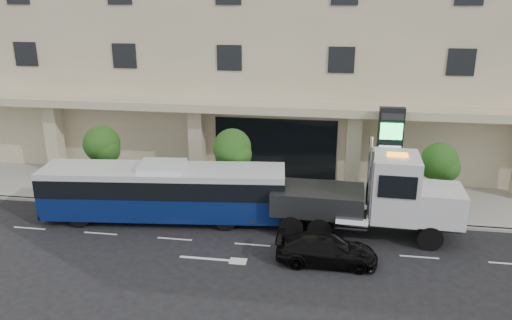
{
  "coord_description": "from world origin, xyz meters",
  "views": [
    {
      "loc": [
        3.58,
        -23.36,
        11.76
      ],
      "look_at": [
        -0.36,
        2.0,
        3.27
      ],
      "focal_mm": 35.0,
      "sensor_mm": 36.0,
      "label": 1
    }
  ],
  "objects_px": {
    "city_bus": "(164,191)",
    "signage_pylon": "(389,155)",
    "tow_truck": "(374,198)",
    "black_sedan": "(327,250)"
  },
  "relations": [
    {
      "from": "city_bus",
      "to": "signage_pylon",
      "type": "bearing_deg",
      "value": 13.0
    },
    {
      "from": "tow_truck",
      "to": "signage_pylon",
      "type": "bearing_deg",
      "value": 78.26
    },
    {
      "from": "black_sedan",
      "to": "signage_pylon",
      "type": "relative_size",
      "value": 0.82
    },
    {
      "from": "black_sedan",
      "to": "signage_pylon",
      "type": "height_order",
      "value": "signage_pylon"
    },
    {
      "from": "tow_truck",
      "to": "signage_pylon",
      "type": "relative_size",
      "value": 1.9
    },
    {
      "from": "tow_truck",
      "to": "black_sedan",
      "type": "distance_m",
      "value": 4.22
    },
    {
      "from": "city_bus",
      "to": "black_sedan",
      "type": "bearing_deg",
      "value": -26.99
    },
    {
      "from": "signage_pylon",
      "to": "tow_truck",
      "type": "bearing_deg",
      "value": -104.7
    },
    {
      "from": "city_bus",
      "to": "signage_pylon",
      "type": "relative_size",
      "value": 2.35
    },
    {
      "from": "tow_truck",
      "to": "black_sedan",
      "type": "xyz_separation_m",
      "value": [
        -2.25,
        -3.31,
        -1.33
      ]
    }
  ]
}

